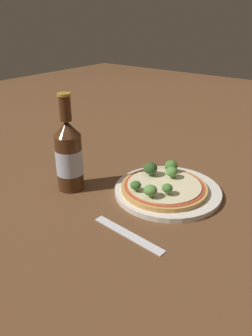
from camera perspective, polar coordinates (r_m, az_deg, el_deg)
name	(u,v)px	position (r m, az deg, el deg)	size (l,w,h in m)	color
ground_plane	(162,189)	(0.78, 6.32, -3.68)	(3.00, 3.00, 0.00)	brown
plate	(167,191)	(0.76, 7.24, -3.97)	(0.24, 0.24, 0.01)	silver
pizza	(164,187)	(0.75, 6.65, -3.30)	(0.20, 0.20, 0.01)	tan
broccoli_floret_0	(151,168)	(0.78, 4.32, -0.03)	(0.03, 0.03, 0.03)	#7A9E5B
broccoli_floret_1	(150,190)	(0.69, 4.28, -3.91)	(0.03, 0.03, 0.03)	#7A9E5B
broccoli_floret_2	(171,166)	(0.80, 7.87, 0.31)	(0.03, 0.03, 0.03)	#7A9E5B
broccoli_floret_3	(172,172)	(0.77, 7.95, -0.65)	(0.03, 0.03, 0.03)	#7A9E5B
broccoli_floret_4	(167,188)	(0.70, 7.19, -3.52)	(0.02, 0.02, 0.02)	#7A9E5B
broccoli_floret_5	(136,185)	(0.71, 1.71, -3.04)	(0.02, 0.02, 0.02)	#7A9E5B
beer_bottle	(69,155)	(0.76, -9.91, 2.24)	(0.06, 0.06, 0.23)	#472814
fork	(128,234)	(0.63, 0.39, -11.42)	(0.03, 0.16, 0.00)	silver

